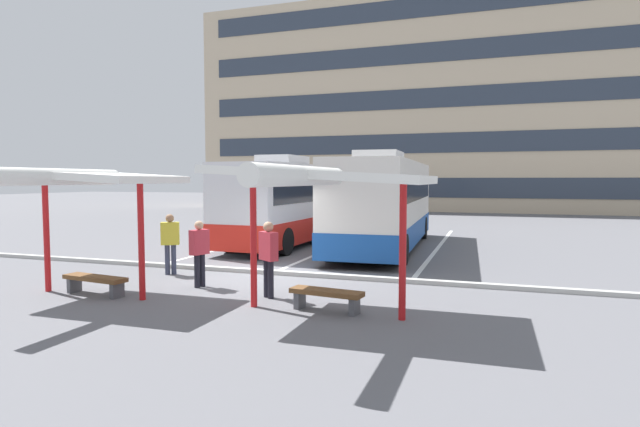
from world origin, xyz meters
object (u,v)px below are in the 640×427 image
(coach_bus_1, at_px, (385,204))
(waiting_passenger_0, at_px, (170,239))
(bench_0, at_px, (95,281))
(waiting_passenger_2, at_px, (268,253))
(coach_bus_0, at_px, (296,203))
(waiting_shelter_1, at_px, (320,178))
(waiting_passenger_1, at_px, (199,249))
(bench_1, at_px, (326,295))
(waiting_shelter_0, at_px, (82,179))

(coach_bus_1, relative_size, waiting_passenger_0, 6.28)
(bench_0, bearing_deg, waiting_passenger_2, 14.88)
(coach_bus_0, bearing_deg, waiting_shelter_1, -66.20)
(coach_bus_0, distance_m, coach_bus_1, 4.09)
(waiting_shelter_1, distance_m, waiting_passenger_1, 4.48)
(bench_1, relative_size, waiting_passenger_2, 0.91)
(waiting_passenger_0, height_order, waiting_passenger_1, waiting_passenger_0)
(bench_0, relative_size, waiting_passenger_1, 1.04)
(coach_bus_1, height_order, waiting_passenger_2, coach_bus_1)
(bench_1, distance_m, waiting_passenger_0, 6.05)
(bench_0, distance_m, waiting_shelter_1, 6.13)
(waiting_shelter_0, height_order, bench_0, waiting_shelter_0)
(coach_bus_1, height_order, bench_0, coach_bus_1)
(bench_1, relative_size, waiting_passenger_0, 0.92)
(bench_1, relative_size, waiting_passenger_1, 0.95)
(waiting_shelter_0, height_order, bench_1, waiting_shelter_0)
(waiting_passenger_1, bearing_deg, waiting_passenger_0, 144.79)
(bench_0, distance_m, waiting_passenger_0, 2.86)
(coach_bus_0, distance_m, waiting_shelter_1, 12.07)
(coach_bus_1, xyz_separation_m, waiting_passenger_2, (-0.82, -9.21, -0.71))
(bench_0, bearing_deg, waiting_shelter_1, -0.72)
(coach_bus_0, height_order, waiting_shelter_1, coach_bus_0)
(bench_1, height_order, waiting_passenger_2, waiting_passenger_2)
(bench_1, bearing_deg, waiting_passenger_1, 161.96)
(coach_bus_1, xyz_separation_m, bench_0, (-4.82, -10.27, -1.40))
(bench_0, bearing_deg, waiting_shelter_0, -90.00)
(waiting_shelter_1, bearing_deg, bench_1, 90.00)
(waiting_passenger_0, distance_m, waiting_passenger_2, 4.22)
(coach_bus_0, xyz_separation_m, bench_0, (-0.79, -10.93, -1.36))
(waiting_shelter_0, relative_size, bench_1, 2.64)
(waiting_passenger_0, bearing_deg, waiting_passenger_2, -23.96)
(waiting_passenger_2, bearing_deg, coach_bus_1, 84.89)
(coach_bus_1, xyz_separation_m, waiting_shelter_1, (0.81, -10.34, 1.01))
(waiting_shelter_0, bearing_deg, bench_1, 6.47)
(coach_bus_0, height_order, waiting_passenger_0, coach_bus_0)
(bench_0, height_order, waiting_passenger_1, waiting_passenger_1)
(coach_bus_0, relative_size, waiting_passenger_1, 6.31)
(waiting_shelter_0, height_order, waiting_shelter_1, waiting_shelter_1)
(bench_1, bearing_deg, coach_bus_0, 114.60)
(waiting_passenger_1, distance_m, waiting_passenger_2, 2.20)
(coach_bus_0, xyz_separation_m, waiting_passenger_2, (3.21, -9.87, -0.66))
(bench_1, height_order, waiting_passenger_1, waiting_passenger_1)
(waiting_shelter_0, bearing_deg, coach_bus_1, 65.49)
(coach_bus_0, relative_size, coach_bus_1, 0.97)
(bench_0, xyz_separation_m, waiting_shelter_1, (5.64, -0.07, 2.41))
(bench_0, distance_m, waiting_passenger_1, 2.51)
(bench_0, bearing_deg, coach_bus_1, 64.85)
(waiting_passenger_2, bearing_deg, waiting_passenger_1, 166.82)
(coach_bus_1, height_order, waiting_passenger_1, coach_bus_1)
(waiting_shelter_0, bearing_deg, waiting_passenger_2, 18.88)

